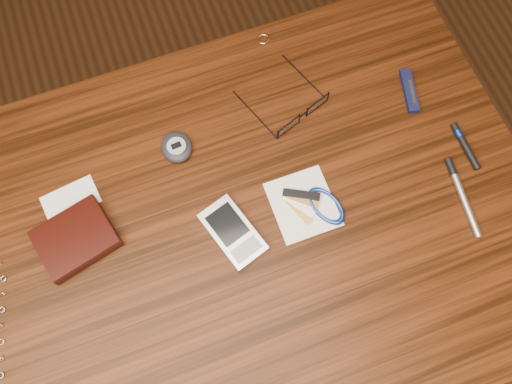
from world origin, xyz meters
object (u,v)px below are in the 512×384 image
(wallet_and_card, at_px, (76,238))
(eyeglasses, at_px, (300,113))
(desk, at_px, (235,245))
(pedometer, at_px, (177,147))
(pda_phone, at_px, (233,232))
(pocket_knife, at_px, (409,91))
(silver_pen, at_px, (460,191))
(notepad_keys, at_px, (315,205))

(wallet_and_card, distance_m, eyeglasses, 0.42)
(desk, distance_m, pedometer, 0.20)
(wallet_and_card, distance_m, pda_phone, 0.24)
(pda_phone, distance_m, pocket_knife, 0.40)
(eyeglasses, height_order, pocket_knife, eyeglasses)
(desk, distance_m, silver_pen, 0.39)
(eyeglasses, distance_m, pocket_knife, 0.20)
(pedometer, xyz_separation_m, pocket_knife, (0.41, -0.04, -0.01))
(desk, xyz_separation_m, pocket_knife, (0.37, 0.13, 0.11))
(eyeglasses, height_order, pedometer, eyeglasses)
(pocket_knife, bearing_deg, pda_phone, -160.39)
(eyeglasses, bearing_deg, notepad_keys, -103.53)
(eyeglasses, height_order, silver_pen, eyeglasses)
(desk, height_order, pda_phone, pda_phone)
(wallet_and_card, bearing_deg, pocket_knife, 5.40)
(silver_pen, bearing_deg, pedometer, 150.45)
(eyeglasses, xyz_separation_m, pda_phone, (-0.18, -0.16, -0.00))
(pedometer, height_order, silver_pen, pedometer)
(eyeglasses, relative_size, pedometer, 2.49)
(pedometer, relative_size, notepad_keys, 0.50)
(eyeglasses, distance_m, pedometer, 0.22)
(desk, relative_size, eyeglasses, 6.61)
(wallet_and_card, xyz_separation_m, pocket_knife, (0.61, 0.06, -0.01))
(notepad_keys, bearing_deg, eyeglasses, 76.47)
(eyeglasses, bearing_deg, desk, -139.30)
(desk, distance_m, eyeglasses, 0.26)
(wallet_and_card, relative_size, pda_phone, 1.31)
(pocket_knife, relative_size, silver_pen, 0.62)
(pedometer, relative_size, pocket_knife, 0.71)
(pocket_knife, bearing_deg, wallet_and_card, -174.60)
(desk, height_order, wallet_and_card, wallet_and_card)
(wallet_and_card, height_order, pda_phone, wallet_and_card)
(eyeglasses, height_order, notepad_keys, eyeglasses)
(wallet_and_card, distance_m, pedometer, 0.21)
(eyeglasses, xyz_separation_m, silver_pen, (0.19, -0.22, -0.01))
(wallet_and_card, height_order, pedometer, wallet_and_card)
(pocket_knife, bearing_deg, desk, -161.01)
(desk, bearing_deg, silver_pen, -10.27)
(pedometer, xyz_separation_m, notepad_keys, (0.18, -0.17, -0.01))
(pedometer, distance_m, notepad_keys, 0.25)
(notepad_keys, bearing_deg, desk, 177.33)
(eyeglasses, relative_size, silver_pen, 1.10)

